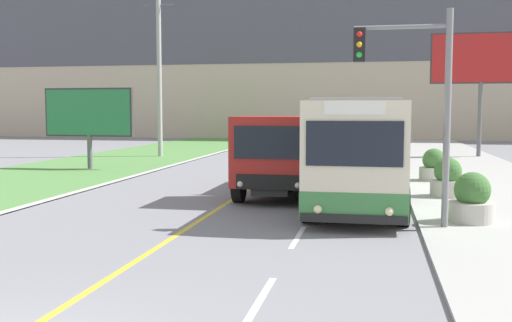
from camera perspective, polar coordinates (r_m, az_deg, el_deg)
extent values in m
cube|color=silver|center=(9.26, 0.37, -13.11)|extent=(0.12, 2.40, 0.01)
cube|color=silver|center=(13.66, 4.02, -7.20)|extent=(0.12, 2.40, 0.01)
cube|color=silver|center=(18.15, 5.85, -4.17)|extent=(0.12, 2.40, 0.01)
cube|color=silver|center=(22.69, 6.93, -2.35)|extent=(0.12, 2.40, 0.01)
cube|color=silver|center=(27.25, 7.66, -1.14)|extent=(0.12, 2.40, 0.01)
cube|color=silver|center=(31.82, 8.17, -0.27)|extent=(0.12, 2.40, 0.01)
cube|color=silver|center=(36.40, 8.56, 0.38)|extent=(0.12, 2.40, 0.01)
cube|color=silver|center=(40.98, 8.86, 0.88)|extent=(0.12, 2.40, 0.01)
cube|color=silver|center=(45.57, 9.10, 1.28)|extent=(0.12, 2.40, 0.01)
cube|color=#BCAD93|center=(61.77, 7.18, 11.91)|extent=(80.00, 8.00, 20.80)
cube|color=#4C4C56|center=(57.86, 6.90, 12.91)|extent=(80.00, 0.04, 7.28)
cube|color=beige|center=(16.66, 9.64, 0.76)|extent=(2.48, 5.84, 2.80)
cube|color=#3D7F42|center=(16.77, 9.59, -2.83)|extent=(2.50, 5.86, 0.70)
cube|color=black|center=(16.63, 9.66, 2.20)|extent=(2.51, 5.37, 0.98)
cube|color=gray|center=(16.62, 9.72, 5.72)|extent=(2.11, 5.26, 0.08)
cube|color=beige|center=(23.38, 10.10, 1.94)|extent=(2.48, 5.84, 2.80)
cube|color=#3D7F42|center=(23.46, 10.06, -0.62)|extent=(2.50, 5.86, 0.70)
cube|color=black|center=(23.36, 10.12, 2.97)|extent=(2.51, 5.37, 0.98)
cube|color=gray|center=(23.35, 10.15, 5.47)|extent=(2.11, 5.26, 0.08)
cube|color=#474747|center=(20.02, 9.91, 1.45)|extent=(2.28, 0.90, 2.58)
cube|color=black|center=(13.70, 9.33, 1.63)|extent=(2.18, 0.04, 1.03)
cube|color=black|center=(13.89, 9.23, -5.48)|extent=(2.43, 0.06, 0.20)
sphere|color=#F4EAB2|center=(13.90, 5.90, -4.60)|extent=(0.20, 0.20, 0.20)
sphere|color=#F4EAB2|center=(13.85, 12.58, -4.73)|extent=(0.20, 0.20, 0.20)
cube|color=white|center=(13.68, 9.37, 4.98)|extent=(1.36, 0.04, 0.28)
cylinder|color=black|center=(15.25, 4.97, -4.03)|extent=(0.28, 1.00, 1.00)
cylinder|color=black|center=(15.18, 13.87, -4.19)|extent=(0.28, 1.00, 1.00)
cylinder|color=black|center=(18.70, 6.13, -2.37)|extent=(0.28, 1.00, 1.00)
cylinder|color=black|center=(18.64, 13.38, -2.50)|extent=(0.28, 1.00, 1.00)
cylinder|color=black|center=(24.10, 7.28, -0.74)|extent=(0.28, 1.00, 1.00)
cylinder|color=black|center=(24.06, 12.89, -0.83)|extent=(0.28, 1.00, 1.00)
cube|color=black|center=(20.48, 2.77, -1.86)|extent=(1.09, 6.34, 0.20)
cube|color=#AD231E|center=(18.45, 1.89, 0.99)|extent=(2.42, 2.42, 2.11)
cube|color=black|center=(17.21, 1.23, 1.77)|extent=(2.06, 0.04, 0.95)
cube|color=black|center=(17.31, 1.22, -2.05)|extent=(1.94, 0.06, 0.44)
sphere|color=silver|center=(17.47, -1.52, -2.21)|extent=(0.18, 0.18, 0.18)
sphere|color=silver|center=(17.18, 4.00, -2.34)|extent=(0.18, 0.18, 0.18)
cube|color=#994C19|center=(21.78, 3.29, -1.03)|extent=(2.30, 3.67, 0.12)
cube|color=#994C19|center=(21.91, 0.47, 0.34)|extent=(0.12, 3.67, 1.14)
cube|color=#994C19|center=(21.61, 6.16, 0.25)|extent=(0.12, 3.67, 1.14)
cube|color=#994C19|center=(19.98, 2.59, -0.11)|extent=(2.30, 0.12, 1.14)
cube|color=#994C19|center=(23.48, 3.89, 0.64)|extent=(2.30, 0.12, 1.14)
cube|color=#994C19|center=(19.93, 2.60, 1.86)|extent=(2.30, 0.12, 0.24)
cylinder|color=black|center=(18.53, -1.64, -2.35)|extent=(0.30, 1.04, 1.04)
cylinder|color=black|center=(18.17, 5.23, -2.51)|extent=(0.30, 1.04, 1.04)
cylinder|color=black|center=(22.14, 0.50, -1.15)|extent=(0.30, 1.04, 1.04)
cylinder|color=black|center=(21.84, 6.25, -1.26)|extent=(0.30, 1.04, 1.04)
cube|color=maroon|center=(38.58, 6.27, 1.39)|extent=(1.80, 4.30, 0.61)
cube|color=black|center=(38.65, 6.29, 2.33)|extent=(1.53, 2.36, 0.65)
cylinder|color=black|center=(37.39, 4.86, 1.00)|extent=(0.18, 0.62, 0.62)
cylinder|color=black|center=(37.24, 7.33, 0.97)|extent=(0.18, 0.62, 0.62)
cylinder|color=black|center=(39.95, 5.27, 1.25)|extent=(0.18, 0.62, 0.62)
cylinder|color=black|center=(39.81, 7.59, 1.22)|extent=(0.18, 0.62, 0.62)
cylinder|color=#9E9E99|center=(36.80, -9.20, 8.42)|extent=(0.28, 0.28, 10.28)
cylinder|color=#4C4C4C|center=(37.25, -9.29, 14.43)|extent=(1.80, 0.08, 0.08)
cylinder|color=slate|center=(14.78, 17.75, 3.66)|extent=(0.16, 0.16, 5.20)
cylinder|color=slate|center=(14.82, 13.65, 12.30)|extent=(2.20, 0.10, 0.10)
cube|color=black|center=(14.76, 9.82, 10.83)|extent=(0.28, 0.24, 0.80)
sphere|color=red|center=(14.66, 9.82, 11.81)|extent=(0.14, 0.14, 0.14)
sphere|color=orange|center=(14.63, 9.81, 10.88)|extent=(0.14, 0.14, 0.14)
sphere|color=green|center=(14.61, 9.80, 9.94)|extent=(0.14, 0.14, 0.14)
cylinder|color=#59595B|center=(37.85, 20.52, 3.66)|extent=(0.24, 0.24, 4.46)
cube|color=#333333|center=(37.97, 20.69, 9.16)|extent=(5.79, 0.20, 2.98)
cube|color=#AD1E1E|center=(37.86, 20.71, 9.17)|extent=(5.63, 0.02, 2.82)
cylinder|color=#59595B|center=(29.72, -15.54, 0.82)|extent=(0.24, 0.24, 1.65)
cube|color=#333333|center=(29.64, -15.63, 4.49)|extent=(4.42, 0.20, 2.31)
cube|color=#287547|center=(29.55, -15.72, 4.48)|extent=(4.26, 0.02, 2.15)
cylinder|color=#B7B2A8|center=(15.84, 19.85, -4.58)|extent=(1.11, 1.11, 0.50)
sphere|color=#3D6B33|center=(15.76, 19.91, -2.59)|extent=(0.88, 0.88, 0.88)
cylinder|color=#B7B2A8|center=(20.19, 17.77, -2.49)|extent=(1.09, 1.09, 0.52)
sphere|color=#3D6B33|center=(20.13, 17.81, -0.92)|extent=(0.87, 0.87, 0.87)
cylinder|color=#B7B2A8|center=(24.58, 16.56, -1.18)|extent=(1.11, 1.11, 0.51)
sphere|color=#3D6B33|center=(24.53, 16.59, 0.12)|extent=(0.89, 0.89, 0.89)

